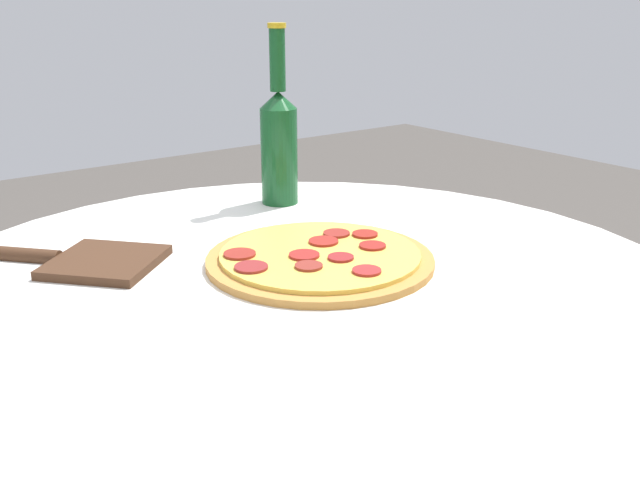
# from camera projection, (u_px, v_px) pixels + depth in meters

# --- Properties ---
(table) EXTENTS (1.00, 1.00, 0.76)m
(table) POSITION_uv_depth(u_px,v_px,m) (302.00, 391.00, 0.93)
(table) COLOR silver
(table) RESTS_ON ground_plane
(pizza) EXTENTS (0.30, 0.30, 0.02)m
(pizza) POSITION_uv_depth(u_px,v_px,m) (320.00, 258.00, 0.94)
(pizza) COLOR #B77F3D
(pizza) RESTS_ON table
(beer_bottle) EXTENTS (0.06, 0.06, 0.29)m
(beer_bottle) POSITION_uv_depth(u_px,v_px,m) (279.00, 140.00, 1.18)
(beer_bottle) COLOR #144C23
(beer_bottle) RESTS_ON table
(pizza_paddle) EXTENTS (0.23, 0.25, 0.02)m
(pizza_paddle) POSITION_uv_depth(u_px,v_px,m) (83.00, 260.00, 0.94)
(pizza_paddle) COLOR #422819
(pizza_paddle) RESTS_ON table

